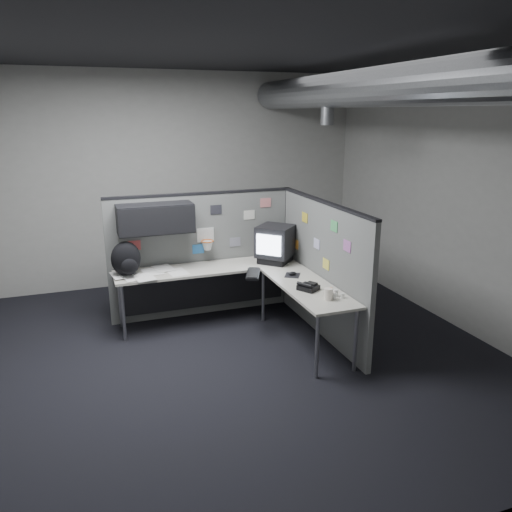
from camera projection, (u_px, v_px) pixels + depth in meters
name	position (u px, v px, depth m)	size (l,w,h in m)	color
room	(289.00, 163.00, 5.20)	(5.62, 5.62, 3.22)	black
partition_back	(191.00, 243.00, 6.36)	(2.44, 0.42, 1.63)	slate
partition_right	(322.00, 268.00, 5.93)	(0.07, 2.23, 1.63)	slate
desk	(233.00, 281.00, 6.11)	(2.31, 2.11, 0.73)	#BBB8A9
monitor	(275.00, 244.00, 6.41)	(0.59, 0.59, 0.48)	black
keyboard	(253.00, 274.00, 5.95)	(0.31, 0.45, 0.04)	black
mouse	(292.00, 274.00, 5.94)	(0.25, 0.26, 0.05)	black
phone	(308.00, 287.00, 5.45)	(0.26, 0.26, 0.09)	black
bottles	(335.00, 294.00, 5.24)	(0.15, 0.16, 0.09)	silver
cup	(328.00, 294.00, 5.16)	(0.09, 0.09, 0.12)	white
papers	(149.00, 273.00, 5.99)	(0.92, 0.64, 0.02)	white
backpack	(126.00, 260.00, 5.86)	(0.39, 0.37, 0.42)	black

